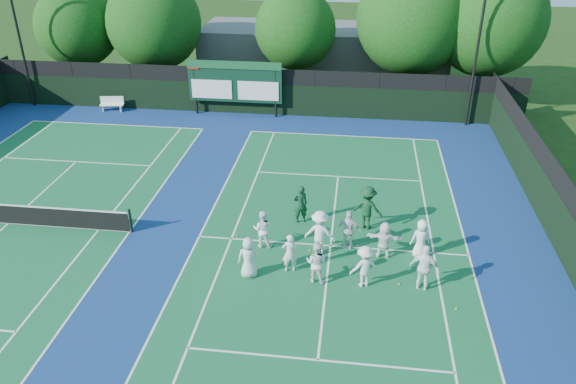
# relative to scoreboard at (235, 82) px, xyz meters

# --- Properties ---
(ground) EXTENTS (120.00, 120.00, 0.00)m
(ground) POSITION_rel_scoreboard_xyz_m (7.01, -15.59, -2.19)
(ground) COLOR #18340E
(ground) RESTS_ON ground
(court_apron) EXTENTS (34.00, 32.00, 0.01)m
(court_apron) POSITION_rel_scoreboard_xyz_m (1.01, -14.59, -2.19)
(court_apron) COLOR navy
(court_apron) RESTS_ON ground
(near_court) EXTENTS (11.05, 23.85, 0.01)m
(near_court) POSITION_rel_scoreboard_xyz_m (7.01, -14.59, -2.18)
(near_court) COLOR #125B31
(near_court) RESTS_ON ground
(left_court) EXTENTS (11.05, 23.85, 0.01)m
(left_court) POSITION_rel_scoreboard_xyz_m (-6.99, -14.59, -2.18)
(left_court) COLOR #125B31
(left_court) RESTS_ON ground
(back_fence) EXTENTS (34.00, 0.08, 3.00)m
(back_fence) POSITION_rel_scoreboard_xyz_m (1.01, 0.41, -0.83)
(back_fence) COLOR black
(back_fence) RESTS_ON ground
(divider_fence_right) EXTENTS (0.08, 32.00, 3.00)m
(divider_fence_right) POSITION_rel_scoreboard_xyz_m (16.01, -14.59, -0.83)
(divider_fence_right) COLOR black
(divider_fence_right) RESTS_ON ground
(scoreboard) EXTENTS (6.00, 0.21, 3.55)m
(scoreboard) POSITION_rel_scoreboard_xyz_m (0.00, 0.00, 0.00)
(scoreboard) COLOR black
(scoreboard) RESTS_ON ground
(clubhouse) EXTENTS (18.00, 6.00, 4.00)m
(clubhouse) POSITION_rel_scoreboard_xyz_m (5.01, 8.41, -0.19)
(clubhouse) COLOR #59595E
(clubhouse) RESTS_ON ground
(light_pole_left) EXTENTS (1.20, 0.30, 10.12)m
(light_pole_left) POSITION_rel_scoreboard_xyz_m (-13.99, 0.11, 4.11)
(light_pole_left) COLOR black
(light_pole_left) RESTS_ON ground
(light_pole_right) EXTENTS (1.20, 0.30, 10.12)m
(light_pole_right) POSITION_rel_scoreboard_xyz_m (14.51, 0.11, 4.11)
(light_pole_right) COLOR black
(light_pole_right) RESTS_ON ground
(tennis_net) EXTENTS (11.30, 0.10, 1.10)m
(tennis_net) POSITION_rel_scoreboard_xyz_m (-6.99, -14.59, -1.70)
(tennis_net) COLOR black
(tennis_net) RESTS_ON ground
(bench) EXTENTS (1.56, 0.63, 0.96)m
(bench) POSITION_rel_scoreboard_xyz_m (-8.26, -0.22, -1.67)
(bench) COLOR white
(bench) RESTS_ON ground
(tree_a) EXTENTS (5.63, 5.63, 7.36)m
(tree_a) POSITION_rel_scoreboard_xyz_m (-11.79, 3.99, 2.20)
(tree_a) COLOR black
(tree_a) RESTS_ON ground
(tree_b) EXTENTS (6.42, 6.42, 8.15)m
(tree_b) POSITION_rel_scoreboard_xyz_m (-6.17, 3.99, 2.59)
(tree_b) COLOR black
(tree_b) RESTS_ON ground
(tree_c) EXTENTS (5.37, 5.37, 7.46)m
(tree_c) POSITION_rel_scoreboard_xyz_m (3.54, 3.99, 2.44)
(tree_c) COLOR black
(tree_c) RESTS_ON ground
(tree_d) EXTENTS (7.22, 7.22, 9.23)m
(tree_d) POSITION_rel_scoreboard_xyz_m (11.12, 3.99, 3.24)
(tree_d) COLOR black
(tree_d) RESTS_ON ground
(tree_e) EXTENTS (7.09, 7.09, 9.17)m
(tree_e) POSITION_rel_scoreboard_xyz_m (15.91, 3.99, 3.25)
(tree_e) COLOR black
(tree_e) RESTS_ON ground
(tennis_ball_0) EXTENTS (0.07, 0.07, 0.07)m
(tennis_ball_0) POSITION_rel_scoreboard_xyz_m (6.20, -15.10, -2.16)
(tennis_ball_0) COLOR #BACB17
(tennis_ball_0) RESTS_ON ground
(tennis_ball_2) EXTENTS (0.07, 0.07, 0.07)m
(tennis_ball_2) POSITION_rel_scoreboard_xyz_m (11.55, -18.00, -2.16)
(tennis_ball_2) COLOR #BACB17
(tennis_ball_2) RESTS_ON ground
(tennis_ball_3) EXTENTS (0.07, 0.07, 0.07)m
(tennis_ball_3) POSITION_rel_scoreboard_xyz_m (3.08, -14.34, -2.16)
(tennis_ball_3) COLOR #BACB17
(tennis_ball_3) RESTS_ON ground
(tennis_ball_5) EXTENTS (0.07, 0.07, 0.07)m
(tennis_ball_5) POSITION_rel_scoreboard_xyz_m (9.66, -16.84, -2.16)
(tennis_ball_5) COLOR #BACB17
(tennis_ball_5) RESTS_ON ground
(player_front_0) EXTENTS (0.89, 0.67, 1.65)m
(player_front_0) POSITION_rel_scoreboard_xyz_m (4.11, -16.99, -1.37)
(player_front_0) COLOR silver
(player_front_0) RESTS_ON ground
(player_front_1) EXTENTS (0.66, 0.52, 1.61)m
(player_front_1) POSITION_rel_scoreboard_xyz_m (5.58, -16.47, -1.39)
(player_front_1) COLOR silver
(player_front_1) RESTS_ON ground
(player_front_2) EXTENTS (0.92, 0.79, 1.64)m
(player_front_2) POSITION_rel_scoreboard_xyz_m (6.61, -16.98, -1.37)
(player_front_2) COLOR white
(player_front_2) RESTS_ON ground
(player_front_3) EXTENTS (1.21, 0.94, 1.66)m
(player_front_3) POSITION_rel_scoreboard_xyz_m (8.35, -17.03, -1.36)
(player_front_3) COLOR silver
(player_front_3) RESTS_ON ground
(player_front_4) EXTENTS (1.14, 0.71, 1.82)m
(player_front_4) POSITION_rel_scoreboard_xyz_m (10.47, -16.95, -1.28)
(player_front_4) COLOR white
(player_front_4) RESTS_ON ground
(player_back_0) EXTENTS (0.80, 0.64, 1.62)m
(player_back_0) POSITION_rel_scoreboard_xyz_m (4.29, -14.93, -1.38)
(player_back_0) COLOR white
(player_back_0) RESTS_ON ground
(player_back_1) EXTENTS (1.28, 0.82, 1.88)m
(player_back_1) POSITION_rel_scoreboard_xyz_m (6.59, -15.13, -1.25)
(player_back_1) COLOR white
(player_back_1) RESTS_ON ground
(player_back_2) EXTENTS (1.05, 0.57, 1.70)m
(player_back_2) POSITION_rel_scoreboard_xyz_m (7.71, -14.64, -1.34)
(player_back_2) COLOR silver
(player_back_2) RESTS_ON ground
(player_back_3) EXTENTS (1.46, 0.57, 1.54)m
(player_back_3) POSITION_rel_scoreboard_xyz_m (9.10, -15.06, -1.42)
(player_back_3) COLOR white
(player_back_3) RESTS_ON ground
(player_back_4) EXTENTS (0.89, 0.70, 1.62)m
(player_back_4) POSITION_rel_scoreboard_xyz_m (10.53, -14.84, -1.38)
(player_back_4) COLOR white
(player_back_4) RESTS_ON ground
(coach_left) EXTENTS (0.75, 0.63, 1.77)m
(coach_left) POSITION_rel_scoreboard_xyz_m (5.58, -12.84, -1.31)
(coach_left) COLOR #103C21
(coach_left) RESTS_ON ground
(coach_right) EXTENTS (1.40, 1.02, 1.95)m
(coach_right) POSITION_rel_scoreboard_xyz_m (8.44, -12.97, -1.21)
(coach_right) COLOR #0F381B
(coach_right) RESTS_ON ground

